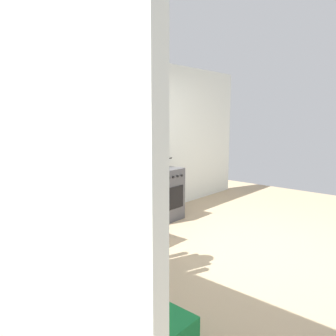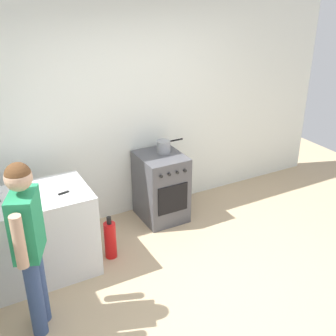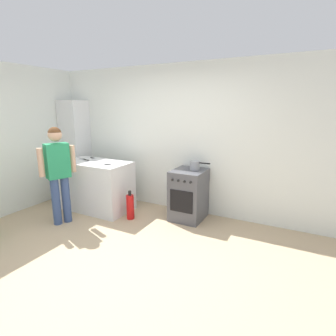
% 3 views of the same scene
% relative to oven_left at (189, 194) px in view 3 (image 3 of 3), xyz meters
% --- Properties ---
extents(ground_plane, '(8.00, 8.00, 0.00)m').
position_rel_oven_left_xyz_m(ground_plane, '(-0.35, -1.58, -0.43)').
color(ground_plane, tan).
extents(back_wall, '(6.00, 0.10, 2.60)m').
position_rel_oven_left_xyz_m(back_wall, '(-0.35, 0.37, 0.87)').
color(back_wall, silver).
rests_on(back_wall, ground).
extents(side_wall_left, '(0.10, 3.10, 2.60)m').
position_rel_oven_left_xyz_m(side_wall_left, '(-2.95, -1.18, 0.87)').
color(side_wall_left, silver).
rests_on(side_wall_left, ground).
extents(counter_unit, '(1.30, 0.70, 0.90)m').
position_rel_oven_left_xyz_m(counter_unit, '(-1.70, -0.38, 0.02)').
color(counter_unit, silver).
rests_on(counter_unit, ground).
extents(oven_left, '(0.52, 0.62, 0.85)m').
position_rel_oven_left_xyz_m(oven_left, '(0.00, 0.00, 0.00)').
color(oven_left, '#4C4C51').
rests_on(oven_left, ground).
extents(pot, '(0.35, 0.17, 0.15)m').
position_rel_oven_left_xyz_m(pot, '(0.07, 0.06, 0.50)').
color(pot, gray).
rests_on(pot, oven_left).
extents(knife_chef, '(0.31, 0.10, 0.01)m').
position_rel_oven_left_xyz_m(knife_chef, '(-1.23, -0.47, 0.48)').
color(knife_chef, silver).
rests_on(knife_chef, counter_unit).
extents(knife_utility, '(0.25, 0.04, 0.01)m').
position_rel_oven_left_xyz_m(knife_utility, '(-1.98, -0.34, 0.48)').
color(knife_utility, silver).
rests_on(knife_utility, counter_unit).
extents(knife_carving, '(0.32, 0.14, 0.01)m').
position_rel_oven_left_xyz_m(knife_carving, '(-2.10, -0.29, 0.48)').
color(knife_carving, silver).
rests_on(knife_carving, counter_unit).
extents(knife_paring, '(0.21, 0.10, 0.01)m').
position_rel_oven_left_xyz_m(knife_paring, '(-1.94, -0.15, 0.48)').
color(knife_paring, silver).
rests_on(knife_paring, counter_unit).
extents(person, '(0.32, 0.53, 1.57)m').
position_rel_oven_left_xyz_m(person, '(-1.77, -1.12, 0.50)').
color(person, '#384C7A').
rests_on(person, ground).
extents(fire_extinguisher, '(0.13, 0.13, 0.50)m').
position_rel_oven_left_xyz_m(fire_extinguisher, '(-0.87, -0.48, -0.21)').
color(fire_extinguisher, red).
rests_on(fire_extinguisher, ground).
extents(larder_cabinet, '(0.48, 0.44, 2.00)m').
position_rel_oven_left_xyz_m(larder_cabinet, '(-2.65, 0.10, 0.57)').
color(larder_cabinet, silver).
rests_on(larder_cabinet, ground).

